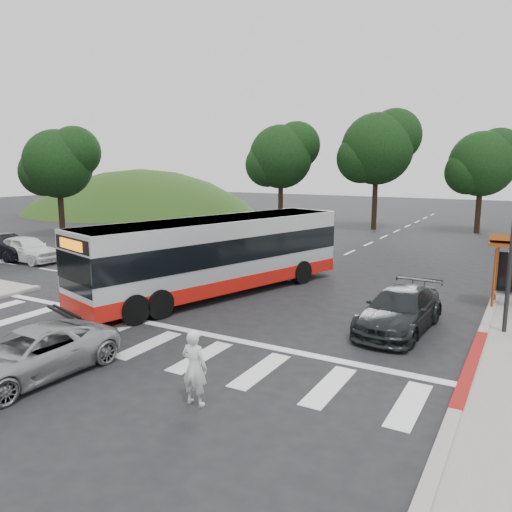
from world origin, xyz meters
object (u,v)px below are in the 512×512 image
Objects in this scene: dark_sedan at (400,310)px; silver_suv_south at (31,354)px; pedestrian at (195,368)px; transit_bus at (217,257)px.

dark_sedan reaches higher than silver_suv_south.
pedestrian is at bearing 14.32° from silver_suv_south.
dark_sedan is at bearing -112.23° from pedestrian.
transit_bus reaches higher than silver_suv_south.
pedestrian reaches higher than silver_suv_south.
dark_sedan is at bearing 9.66° from transit_bus.
dark_sedan is (8.08, -1.01, -0.93)m from transit_bus.
silver_suv_south is at bearing 9.01° from pedestrian.
transit_bus is 10.20m from pedestrian.
silver_suv_south is (-4.66, -0.90, -0.26)m from pedestrian.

